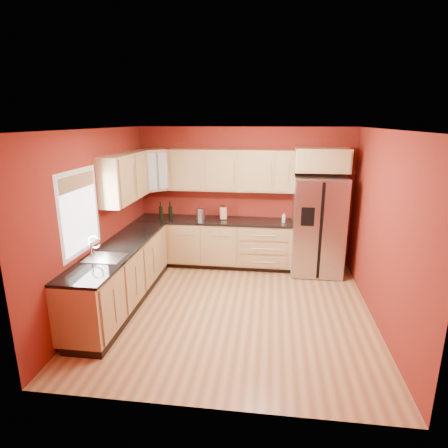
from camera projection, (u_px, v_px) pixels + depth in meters
The scene contains 23 objects.
floor at pixel (233, 309), 5.56m from camera, with size 4.00×4.00×0.00m, color #9C663C.
ceiling at pixel (234, 129), 4.86m from camera, with size 4.00×4.00×0.00m, color white.
wall_back at pixel (244, 197), 7.12m from camera, with size 4.00×0.04×2.60m, color maroon.
wall_front at pixel (210, 287), 3.30m from camera, with size 4.00×0.04×2.60m, color maroon.
wall_left at pixel (97, 221), 5.45m from camera, with size 0.04×4.00×2.60m, color maroon.
wall_right at pixel (383, 231), 4.96m from camera, with size 0.04×4.00×2.60m, color maroon.
base_cabinets_back at pixel (214, 244), 7.13m from camera, with size 2.90×0.60×0.88m, color tan.
base_cabinets_left at pixel (121, 276), 5.65m from camera, with size 0.60×2.80×0.88m, color tan.
countertop_back at pixel (214, 220), 7.00m from camera, with size 2.90×0.62×0.04m, color black.
countertop_left at pixel (120, 247), 5.52m from camera, with size 0.62×2.80×0.04m, color black.
upper_cabinets_back at pixel (231, 170), 6.85m from camera, with size 2.30×0.33×0.75m, color tan.
upper_cabinets_left at pixel (125, 178), 5.98m from camera, with size 0.33×1.35×0.75m, color tan.
corner_upper_cabinet at pixel (153, 170), 6.87m from camera, with size 0.62×0.33×0.75m, color tan.
over_fridge_cabinet at pixel (322, 160), 6.46m from camera, with size 0.92×0.60×0.40m, color tan.
refrigerator at pixel (318, 225), 6.70m from camera, with size 0.90×0.75×1.78m, color #B2B2B7.
window at pixel (80, 212), 4.91m from camera, with size 0.03×0.90×1.00m, color white.
sink_faucet at pixel (104, 248), 5.00m from camera, with size 0.50×0.42×0.30m, color silver, non-canonical shape.
canister_left at pixel (200, 214), 6.98m from camera, with size 0.13×0.13×0.21m, color #B2B2B7.
canister_right at pixel (202, 214), 6.97m from camera, with size 0.12×0.12×0.20m, color #B2B2B7.
wine_bottle_a at pixel (170, 210), 7.01m from camera, with size 0.07×0.07×0.32m, color black, non-canonical shape.
wine_bottle_b at pixel (161, 210), 7.01m from camera, with size 0.07×0.07×0.32m, color black, non-canonical shape.
knife_block at pixel (223, 213), 6.99m from camera, with size 0.11×0.10×0.23m, color tan.
soap_dispenser at pixel (284, 218), 6.76m from camera, with size 0.06×0.06×0.17m, color silver.
Camera 1 is at (0.51, -4.99, 2.72)m, focal length 30.00 mm.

